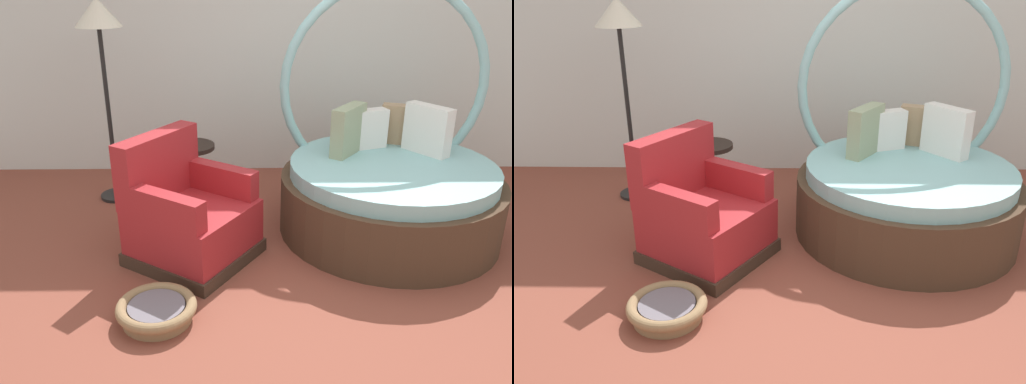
{
  "view_description": "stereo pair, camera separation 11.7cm",
  "coord_description": "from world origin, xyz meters",
  "views": [
    {
      "loc": [
        -0.5,
        -2.98,
        2.07
      ],
      "look_at": [
        -0.44,
        0.52,
        0.55
      ],
      "focal_mm": 36.98,
      "sensor_mm": 36.0,
      "label": 1
    },
    {
      "loc": [
        -0.38,
        -2.98,
        2.07
      ],
      "look_at": [
        -0.44,
        0.52,
        0.55
      ],
      "focal_mm": 36.98,
      "sensor_mm": 36.0,
      "label": 2
    }
  ],
  "objects": [
    {
      "name": "back_wall",
      "position": [
        0.0,
        2.51,
        1.54
      ],
      "size": [
        8.0,
        0.12,
        3.09
      ],
      "primitive_type": "cube",
      "color": "silver",
      "rests_on": "ground_plane"
    },
    {
      "name": "side_table",
      "position": [
        -1.03,
        1.71,
        0.43
      ],
      "size": [
        0.44,
        0.44,
        0.52
      ],
      "color": "#2D231E",
      "rests_on": "ground_plane"
    },
    {
      "name": "ground_plane",
      "position": [
        0.0,
        0.0,
        -0.01
      ],
      "size": [
        8.0,
        8.0,
        0.02
      ],
      "primitive_type": "cube",
      "color": "brown"
    },
    {
      "name": "floor_lamp",
      "position": [
        -1.76,
        1.7,
        1.53
      ],
      "size": [
        0.4,
        0.4,
        1.82
      ],
      "color": "black",
      "rests_on": "ground_plane"
    },
    {
      "name": "pet_basket",
      "position": [
        -1.08,
        -0.23,
        0.07
      ],
      "size": [
        0.51,
        0.51,
        0.13
      ],
      "color": "#8E704C",
      "rests_on": "ground_plane"
    },
    {
      "name": "round_daybed",
      "position": [
        0.67,
        1.03,
        0.4
      ],
      "size": [
        1.79,
        1.79,
        2.0
      ],
      "color": "#473323",
      "rests_on": "ground_plane"
    },
    {
      "name": "red_armchair",
      "position": [
        -0.95,
        0.56,
        0.33
      ],
      "size": [
        1.11,
        1.11,
        0.94
      ],
      "color": "#38281E",
      "rests_on": "ground_plane"
    }
  ]
}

